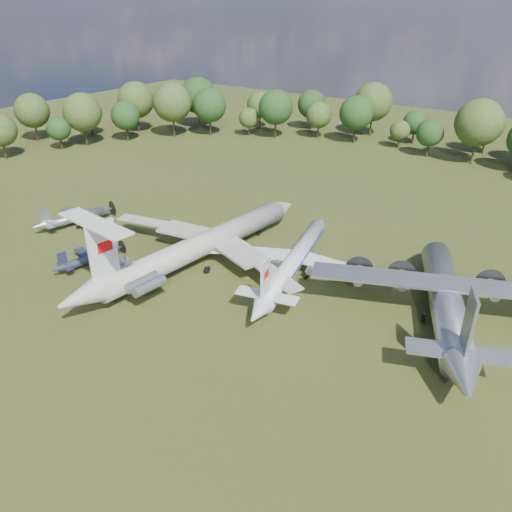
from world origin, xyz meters
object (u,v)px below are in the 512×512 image
Objects in this scene: il62_airliner at (202,249)px; an12_transport at (445,304)px; tu104_jet at (294,263)px; small_prop_west at (90,260)px; small_prop_northwest at (76,220)px; person_on_il62 at (126,261)px.

an12_transport is (37.14, 6.20, 0.05)m from il62_airliner.
an12_transport is (22.95, 0.79, 0.74)m from tu104_jet.
an12_transport is 54.34m from small_prop_west.
an12_transport is at bearing 14.97° from il62_airliner.
an12_transport reaches higher than small_prop_northwest.
il62_airliner is 14.89m from person_on_il62.
small_prop_west is at bearing -135.89° from il62_airliner.
person_on_il62 is at bearing -7.79° from small_prop_northwest.
tu104_jet is 0.95× the size of an12_transport.
an12_transport reaches higher than small_prop_west.
il62_airliner is at bearing 19.98° from small_prop_northwest.
il62_airliner reaches higher than small_prop_northwest.
person_on_il62 reaches higher than small_prop_west.
an12_transport is 2.94× the size of small_prop_west.
small_prop_west is at bearing -16.64° from person_on_il62.
small_prop_northwest reaches higher than small_prop_west.
tu104_jet is 44.50m from small_prop_northwest.
small_prop_northwest is 9.68× the size of person_on_il62.
person_on_il62 is at bearing -3.65° from small_prop_west.
tu104_jet is 2.21× the size of small_prop_northwest.
il62_airliner is 3.87× the size of small_prop_west.
il62_airliner reaches higher than small_prop_west.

